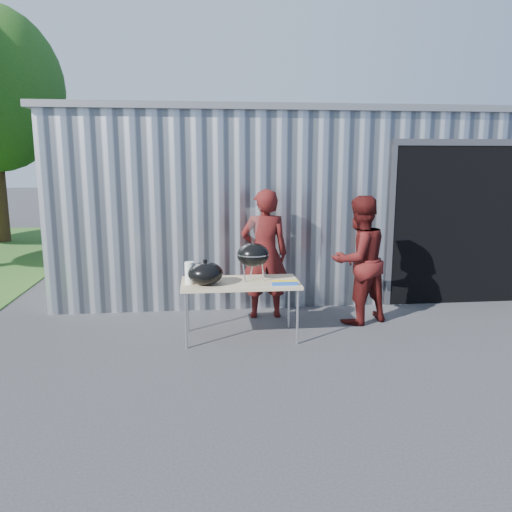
{
  "coord_description": "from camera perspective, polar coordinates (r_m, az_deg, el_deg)",
  "views": [
    {
      "loc": [
        -0.87,
        -5.77,
        2.26
      ],
      "look_at": [
        -0.18,
        0.58,
        1.05
      ],
      "focal_mm": 35.0,
      "sensor_mm": 36.0,
      "label": 1
    }
  ],
  "objects": [
    {
      "name": "foil_box",
      "position": [
        6.2,
        3.32,
        -3.08
      ],
      "size": [
        0.32,
        0.05,
        0.06
      ],
      "color": "blue",
      "rests_on": "folding_table"
    },
    {
      "name": "person_bystander",
      "position": [
        7.14,
        11.69,
        -0.46
      ],
      "size": [
        1.07,
        0.97,
        1.8
      ],
      "primitive_type": "imported",
      "rotation": [
        0.0,
        0.0,
        3.54
      ],
      "color": "#471110",
      "rests_on": "ground"
    },
    {
      "name": "building",
      "position": [
        10.53,
        3.59,
        6.81
      ],
      "size": [
        8.2,
        6.2,
        3.1
      ],
      "color": "silver",
      "rests_on": "ground"
    },
    {
      "name": "folding_table",
      "position": [
        6.4,
        -1.81,
        -3.29
      ],
      "size": [
        1.5,
        0.75,
        0.75
      ],
      "color": "tan",
      "rests_on": "ground"
    },
    {
      "name": "paper_towels",
      "position": [
        6.29,
        -7.59,
        -1.93
      ],
      "size": [
        0.12,
        0.12,
        0.28
      ],
      "primitive_type": "cylinder",
      "color": "white",
      "rests_on": "folding_table"
    },
    {
      "name": "white_tub",
      "position": [
        6.52,
        -6.76,
        -2.27
      ],
      "size": [
        0.2,
        0.15,
        0.1
      ],
      "primitive_type": "cube",
      "color": "white",
      "rests_on": "folding_table"
    },
    {
      "name": "grill_lid",
      "position": [
        6.24,
        -5.81,
        -1.97
      ],
      "size": [
        0.44,
        0.44,
        0.32
      ],
      "color": "black",
      "rests_on": "folding_table"
    },
    {
      "name": "person_cook",
      "position": [
        7.23,
        0.99,
        0.22
      ],
      "size": [
        0.69,
        0.45,
        1.88
      ],
      "primitive_type": "imported",
      "rotation": [
        0.0,
        0.0,
        3.14
      ],
      "color": "#471110",
      "rests_on": "ground"
    },
    {
      "name": "kettle_grill",
      "position": [
        6.39,
        -0.35,
        0.94
      ],
      "size": [
        0.42,
        0.42,
        0.93
      ],
      "color": "black",
      "rests_on": "folding_table"
    },
    {
      "name": "ground",
      "position": [
        6.26,
        2.25,
        -10.45
      ],
      "size": [
        80.0,
        80.0,
        0.0
      ],
      "primitive_type": "plane",
      "color": "#313133"
    }
  ]
}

